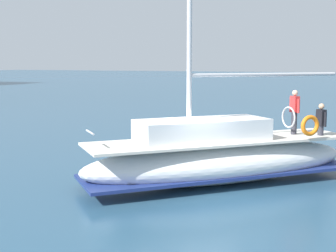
{
  "coord_description": "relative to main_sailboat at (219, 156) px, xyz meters",
  "views": [
    {
      "loc": [
        -13.64,
        -5.92,
        3.99
      ],
      "look_at": [
        1.05,
        1.5,
        1.8
      ],
      "focal_mm": 50.73,
      "sensor_mm": 36.0,
      "label": 1
    }
  ],
  "objects": [
    {
      "name": "main_sailboat",
      "position": [
        0.0,
        0.0,
        0.0
      ],
      "size": [
        8.79,
        8.15,
        14.23
      ],
      "color": "white",
      "rests_on": "ground"
    },
    {
      "name": "mooring_buoy",
      "position": [
        7.83,
        1.61,
        -0.71
      ],
      "size": [
        0.7,
        0.7,
        0.95
      ],
      "color": "#EA4C19",
      "rests_on": "ground"
    },
    {
      "name": "ground_plane",
      "position": [
        -0.99,
        0.45,
        -0.92
      ],
      "size": [
        400.0,
        400.0,
        0.0
      ],
      "primitive_type": "plane",
      "color": "#284C66"
    }
  ]
}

